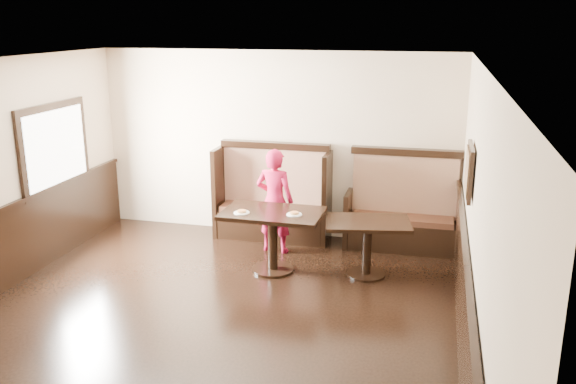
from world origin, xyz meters
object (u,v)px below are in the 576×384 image
(booth_neighbor, at_px, (403,216))
(table_main, at_px, (273,225))
(table_neighbor, at_px, (367,235))
(booth_main, at_px, (273,203))
(child, at_px, (275,201))

(booth_neighbor, bearing_deg, table_main, -141.15)
(booth_neighbor, distance_m, table_neighbor, 1.21)
(booth_main, bearing_deg, booth_neighbor, -0.05)
(booth_neighbor, height_order, table_neighbor, booth_neighbor)
(table_neighbor, bearing_deg, booth_main, 133.26)
(booth_main, relative_size, table_neighbor, 1.48)
(booth_main, distance_m, child, 0.66)
(booth_neighbor, xyz_separation_m, table_neighbor, (-0.38, -1.15, 0.08))
(booth_main, distance_m, table_neighbor, 1.95)
(booth_main, height_order, table_main, booth_main)
(table_main, distance_m, child, 0.73)
(booth_main, bearing_deg, table_main, -75.10)
(booth_main, relative_size, child, 1.16)
(table_neighbor, relative_size, child, 0.79)
(child, bearing_deg, booth_main, -67.38)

